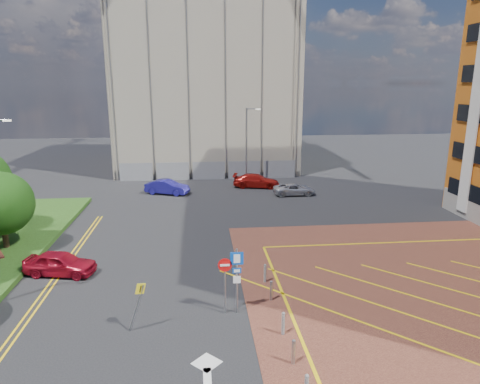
{
  "coord_description": "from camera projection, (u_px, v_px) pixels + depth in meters",
  "views": [
    {
      "loc": [
        -1.13,
        -17.0,
        10.46
      ],
      "look_at": [
        1.06,
        5.16,
        4.79
      ],
      "focal_mm": 32.0,
      "sensor_mm": 36.0,
      "label": 1
    }
  ],
  "objects": [
    {
      "name": "construction_building",
      "position": [
        205.0,
        79.0,
        54.95
      ],
      "size": [
        21.2,
        19.2,
        22.0
      ],
      "primitive_type": "cube",
      "color": "#ABA08C",
      "rests_on": "ground"
    },
    {
      "name": "car_red_back",
      "position": [
        256.0,
        181.0,
        44.19
      ],
      "size": [
        5.06,
        2.89,
        1.38
      ],
      "primitive_type": "imported",
      "rotation": [
        0.0,
        0.0,
        1.36
      ],
      "color": "#9C110D",
      "rests_on": "ground"
    },
    {
      "name": "ground",
      "position": [
        228.0,
        325.0,
        19.09
      ],
      "size": [
        140.0,
        140.0,
        0.0
      ],
      "primitive_type": "plane",
      "color": "black",
      "rests_on": "ground"
    },
    {
      "name": "lamp_back",
      "position": [
        247.0,
        143.0,
        45.4
      ],
      "size": [
        1.53,
        0.16,
        8.0
      ],
      "color": "#9EA0A8",
      "rests_on": "ground"
    },
    {
      "name": "sign_cluster",
      "position": [
        232.0,
        275.0,
        19.58
      ],
      "size": [
        1.17,
        0.12,
        3.2
      ],
      "color": "#9EA0A8",
      "rests_on": "ground"
    },
    {
      "name": "car_blue_back",
      "position": [
        167.0,
        187.0,
        41.47
      ],
      "size": [
        4.48,
        2.83,
        1.39
      ],
      "primitive_type": "imported",
      "rotation": [
        0.0,
        0.0,
        1.22
      ],
      "color": "navy",
      "rests_on": "ground"
    },
    {
      "name": "warning_sign",
      "position": [
        138.0,
        301.0,
        18.29
      ],
      "size": [
        0.82,
        0.43,
        2.24
      ],
      "color": "#9EA0A8",
      "rests_on": "ground"
    },
    {
      "name": "tree_c",
      "position": [
        1.0,
        203.0,
        26.66
      ],
      "size": [
        4.0,
        4.0,
        4.9
      ],
      "color": "#3D2B1C",
      "rests_on": "grass_bed"
    },
    {
      "name": "car_silver_back",
      "position": [
        294.0,
        189.0,
        41.18
      ],
      "size": [
        4.04,
        1.92,
        1.11
      ],
      "primitive_type": "imported",
      "rotation": [
        0.0,
        0.0,
        1.59
      ],
      "color": "#AFAEB6",
      "rests_on": "ground"
    },
    {
      "name": "bollard_row",
      "position": [
        286.0,
        334.0,
        17.58
      ],
      "size": [
        0.14,
        11.14,
        0.9
      ],
      "color": "#9EA0A8",
      "rests_on": "forecourt"
    },
    {
      "name": "car_red_left",
      "position": [
        60.0,
        263.0,
        23.96
      ],
      "size": [
        4.18,
        2.35,
        1.34
      ],
      "primitive_type": "imported",
      "rotation": [
        0.0,
        0.0,
        1.37
      ],
      "color": "maroon",
      "rests_on": "ground"
    },
    {
      "name": "construction_fence",
      "position": [
        218.0,
        170.0,
        47.87
      ],
      "size": [
        21.6,
        0.06,
        2.0
      ],
      "primitive_type": "cube",
      "color": "gray",
      "rests_on": "ground"
    }
  ]
}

